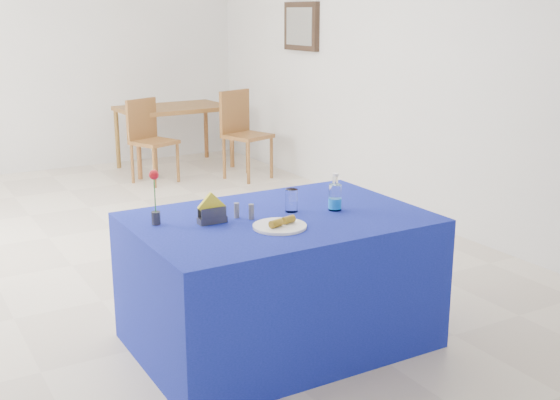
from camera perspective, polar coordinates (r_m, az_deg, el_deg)
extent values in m
plane|color=beige|center=(5.70, -11.14, -4.27)|extent=(7.00, 7.00, 0.00)
plane|color=silver|center=(8.79, -19.35, 11.27)|extent=(5.00, 0.00, 5.00)
plane|color=silver|center=(2.39, 16.10, 3.31)|extent=(5.00, 0.00, 5.00)
plane|color=silver|center=(6.63, 9.41, 10.91)|extent=(0.00, 7.00, 7.00)
cube|color=black|center=(7.90, 1.75, 13.93)|extent=(0.06, 0.64, 0.52)
cube|color=#998C66|center=(7.89, 1.59, 13.93)|extent=(0.02, 0.52, 0.40)
cylinder|color=white|center=(3.69, -0.03, -2.15)|extent=(0.29, 0.29, 0.01)
cylinder|color=white|center=(3.97, 0.94, -0.04)|extent=(0.07, 0.07, 0.13)
cylinder|color=slate|center=(3.87, -3.54, -0.85)|extent=(0.03, 0.03, 0.08)
cylinder|color=slate|center=(3.84, -2.34, -0.95)|extent=(0.03, 0.03, 0.08)
cube|color=navy|center=(4.02, -0.09, -6.54)|extent=(1.60, 1.10, 0.76)
cylinder|color=white|center=(4.01, 4.49, 0.22)|extent=(0.07, 0.07, 0.15)
cylinder|color=blue|center=(4.02, 4.48, -0.26)|extent=(0.08, 0.08, 0.06)
cylinder|color=silver|center=(3.99, 4.52, 1.61)|extent=(0.03, 0.03, 0.05)
cylinder|color=white|center=(3.98, 4.53, 2.06)|extent=(0.04, 0.04, 0.01)
cube|color=#39393E|center=(3.79, -5.53, -1.62)|extent=(0.16, 0.06, 0.03)
cube|color=#36363B|center=(3.76, -5.38, -1.31)|extent=(0.14, 0.01, 0.09)
cube|color=#38393D|center=(3.80, -5.70, -1.13)|extent=(0.14, 0.01, 0.09)
cube|color=yellow|center=(3.77, -5.56, -0.56)|extent=(0.16, 0.02, 0.16)
cylinder|color=#27272C|center=(3.80, -10.05, -1.45)|extent=(0.05, 0.05, 0.07)
cylinder|color=#186123|center=(3.77, -10.13, 0.23)|extent=(0.01, 0.01, 0.22)
sphere|color=red|center=(3.74, -10.21, 2.03)|extent=(0.05, 0.05, 0.05)
cube|color=brown|center=(8.61, -8.65, 7.38)|extent=(1.30, 0.87, 0.05)
cylinder|color=#93572A|center=(8.12, -11.41, 4.12)|extent=(0.05, 0.05, 0.71)
cylinder|color=brown|center=(8.62, -3.94, 5.00)|extent=(0.05, 0.05, 0.71)
cylinder|color=olive|center=(8.77, -13.08, 4.82)|extent=(0.05, 0.05, 0.71)
cylinder|color=#98632C|center=(9.23, -6.03, 5.63)|extent=(0.05, 0.05, 0.71)
cylinder|color=brown|center=(7.71, -10.18, 2.58)|extent=(0.04, 0.04, 0.44)
cylinder|color=brown|center=(7.95, -8.30, 3.03)|extent=(0.04, 0.04, 0.44)
cylinder|color=brown|center=(7.97, -11.91, 2.90)|extent=(0.04, 0.04, 0.44)
cylinder|color=brown|center=(8.20, -10.05, 3.33)|extent=(0.04, 0.04, 0.44)
cube|color=brown|center=(7.91, -10.19, 4.64)|extent=(0.54, 0.54, 0.04)
cube|color=brown|center=(8.01, -11.19, 6.47)|extent=(0.40, 0.19, 0.45)
cylinder|color=brown|center=(7.77, -2.59, 3.02)|extent=(0.04, 0.04, 0.48)
cylinder|color=brown|center=(8.04, -0.70, 3.46)|extent=(0.04, 0.04, 0.48)
cylinder|color=brown|center=(8.03, -4.56, 3.39)|extent=(0.04, 0.04, 0.48)
cylinder|color=brown|center=(8.29, -2.67, 3.80)|extent=(0.04, 0.04, 0.48)
cube|color=brown|center=(7.98, -2.65, 5.22)|extent=(0.56, 0.56, 0.04)
cube|color=brown|center=(8.08, -3.71, 7.19)|extent=(0.44, 0.18, 0.49)
cylinder|color=gold|center=(3.65, -0.33, -1.91)|extent=(0.08, 0.06, 0.04)
cylinder|color=beige|center=(3.68, 0.07, -1.79)|extent=(0.01, 0.03, 0.03)
cylinder|color=gold|center=(3.72, 0.69, -1.60)|extent=(0.08, 0.06, 0.04)
cylinder|color=beige|center=(3.74, 1.08, -1.49)|extent=(0.01, 0.03, 0.03)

